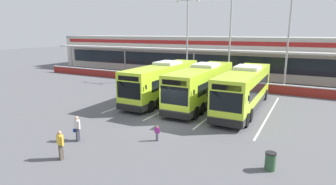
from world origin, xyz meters
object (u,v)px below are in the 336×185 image
pedestrian_with_handbag (77,128)px  litter_bin (270,161)px  coach_bus_left_centre (202,86)px  pedestrian_in_dark_coat (60,144)px  lamp_post_centre (230,36)px  coach_bus_leftmost (163,82)px  lamp_post_west (187,35)px  lamp_post_east (288,36)px  coach_bus_centre (244,90)px  pedestrian_child (157,133)px

pedestrian_with_handbag → litter_bin: pedestrian_with_handbag is taller
coach_bus_left_centre → pedestrian_in_dark_coat: size_ratio=7.52×
pedestrian_with_handbag → lamp_post_centre: bearing=81.4°
coach_bus_leftmost → pedestrian_with_handbag: (0.53, -12.13, -0.93)m
coach_bus_left_centre → coach_bus_leftmost: bearing=-179.1°
lamp_post_west → coach_bus_left_centre: bearing=-59.0°
pedestrian_with_handbag → coach_bus_left_centre: bearing=73.5°
pedestrian_with_handbag → lamp_post_centre: 23.00m
lamp_post_east → lamp_post_centre: bearing=-177.1°
coach_bus_left_centre → litter_bin: coach_bus_left_centre is taller
coach_bus_centre → lamp_post_west: bearing=134.4°
coach_bus_left_centre → lamp_post_centre: 10.88m
coach_bus_leftmost → pedestrian_in_dark_coat: bearing=-83.4°
lamp_post_west → pedestrian_child: bearing=-70.7°
lamp_post_west → litter_bin: size_ratio=11.83×
pedestrian_in_dark_coat → lamp_post_west: 25.81m
coach_bus_centre → lamp_post_west: size_ratio=1.11×
coach_bus_leftmost → coach_bus_left_centre: same height
coach_bus_leftmost → pedestrian_in_dark_coat: coach_bus_leftmost is taller
pedestrian_child → coach_bus_leftmost: bearing=117.0°
coach_bus_left_centre → pedestrian_with_handbag: (-3.62, -12.20, -0.93)m
lamp_post_centre → pedestrian_with_handbag: bearing=-98.6°
pedestrian_in_dark_coat → pedestrian_child: bearing=54.7°
coach_bus_centre → lamp_post_east: lamp_post_east is taller
pedestrian_child → lamp_post_west: size_ratio=0.09×
coach_bus_left_centre → coach_bus_centre: bearing=0.0°
coach_bus_leftmost → pedestrian_in_dark_coat: (1.67, -14.42, -0.91)m
lamp_post_east → pedestrian_in_dark_coat: bearing=-109.6°
pedestrian_in_dark_coat → pedestrian_child: size_ratio=1.61×
lamp_post_west → coach_bus_centre: bearing=-45.6°
pedestrian_with_handbag → pedestrian_child: pedestrian_with_handbag is taller
pedestrian_child → litter_bin: (6.85, -0.59, -0.07)m
lamp_post_west → litter_bin: 25.78m
lamp_post_centre → lamp_post_east: bearing=2.9°
coach_bus_centre → pedestrian_child: 10.40m
lamp_post_west → lamp_post_centre: size_ratio=1.00×
pedestrian_child → lamp_post_west: 22.25m
coach_bus_centre → pedestrian_with_handbag: coach_bus_centre is taller
pedestrian_with_handbag → coach_bus_centre: bearing=58.2°
coach_bus_centre → pedestrian_in_dark_coat: 15.87m
coach_bus_leftmost → pedestrian_in_dark_coat: 14.54m
coach_bus_leftmost → lamp_post_east: 15.36m
coach_bus_leftmost → lamp_post_centre: size_ratio=1.11×
pedestrian_in_dark_coat → litter_bin: 10.93m
lamp_post_centre → pedestrian_child: bearing=-86.8°
coach_bus_leftmost → litter_bin: 15.77m
pedestrian_in_dark_coat → lamp_post_east: lamp_post_east is taller
coach_bus_left_centre → coach_bus_centre: (3.95, 0.00, 0.00)m
lamp_post_east → pedestrian_child: bearing=-105.3°
pedestrian_child → lamp_post_east: size_ratio=0.09×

